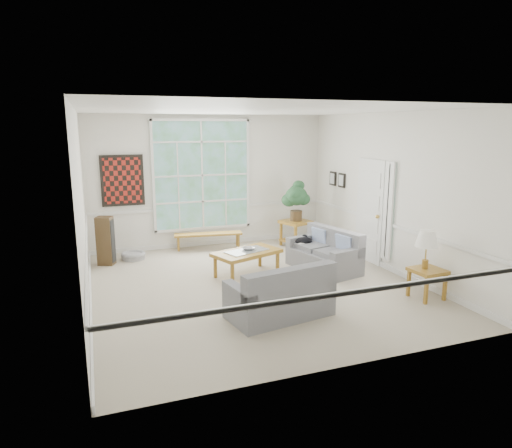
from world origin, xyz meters
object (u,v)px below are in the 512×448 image
at_px(loveseat_right, 324,250).
at_px(side_table, 427,284).
at_px(end_table, 296,233).
at_px(coffee_table, 247,263).
at_px(loveseat_front, 280,290).

distance_m(loveseat_right, side_table, 2.10).
relative_size(loveseat_right, end_table, 2.43).
relative_size(coffee_table, end_table, 2.07).
height_order(loveseat_front, coffee_table, loveseat_front).
bearing_deg(end_table, side_table, -81.19).
xyz_separation_m(loveseat_front, side_table, (2.52, -0.16, -0.16)).
bearing_deg(coffee_table, loveseat_front, -115.13).
distance_m(loveseat_front, coffee_table, 1.98).
xyz_separation_m(loveseat_right, end_table, (0.26, 1.85, -0.10)).
height_order(loveseat_front, side_table, loveseat_front).
relative_size(loveseat_right, coffee_table, 1.17).
height_order(loveseat_right, loveseat_front, loveseat_front).
height_order(loveseat_front, end_table, loveseat_front).
bearing_deg(loveseat_right, side_table, -79.31).
height_order(coffee_table, side_table, side_table).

